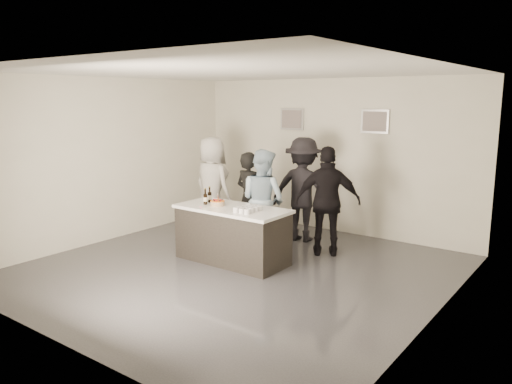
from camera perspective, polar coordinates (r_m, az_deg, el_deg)
floor at (r=7.85m, az=-2.19°, el=-8.82°), size 6.00×6.00×0.00m
ceiling at (r=7.41m, az=-2.36°, el=13.61°), size 6.00×6.00×0.00m
wall_back at (r=9.99m, az=8.57°, el=4.11°), size 6.00×0.04×3.00m
wall_front at (r=5.51m, az=-22.16°, el=-1.83°), size 6.00×0.04×3.00m
wall_left at (r=9.63m, az=-16.37°, el=3.56°), size 0.04×6.00×3.00m
wall_right at (r=6.10m, az=20.29°, el=-0.56°), size 0.04×6.00×3.00m
picture_left at (r=10.36m, az=4.15°, el=8.32°), size 0.54×0.04×0.44m
picture_right at (r=9.52m, az=13.44°, el=7.85°), size 0.54×0.04×0.44m
bar_counter at (r=8.11m, az=-2.72°, el=-4.86°), size 1.86×0.86×0.90m
cake at (r=8.14m, az=-4.41°, el=-1.29°), size 0.24×0.24×0.07m
beer_bottle_a at (r=8.39m, az=-5.32°, el=-0.30°), size 0.07×0.07×0.26m
beer_bottle_b at (r=8.22m, az=-5.82°, el=-0.53°), size 0.07×0.07×0.26m
tumbler_cluster at (r=7.70m, az=-0.94°, el=-1.94°), size 0.30×0.40×0.08m
candles at (r=7.98m, az=-6.11°, el=-1.80°), size 0.24×0.08×0.01m
person_main_black at (r=8.99m, az=-0.74°, el=-0.73°), size 0.67×0.49×1.68m
person_main_blue at (r=8.67m, az=0.80°, el=-0.89°), size 0.94×0.77×1.77m
person_guest_left at (r=9.79m, az=-5.03°, el=0.79°), size 1.02×0.75×1.89m
person_guest_right at (r=8.41m, az=8.21°, el=-1.08°), size 1.16×0.92×1.85m
person_guest_back at (r=9.24m, az=5.39°, el=0.28°), size 1.35×0.92×1.92m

